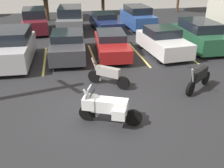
# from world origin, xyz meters

# --- Properties ---
(ground) EXTENTS (44.00, 44.00, 0.10)m
(ground) POSITION_xyz_m (0.00, 0.00, -0.05)
(ground) COLOR #262628
(motorcycle_touring) EXTENTS (2.11, 1.28, 1.34)m
(motorcycle_touring) POSITION_xyz_m (0.20, -0.92, 0.64)
(motorcycle_touring) COLOR black
(motorcycle_touring) RESTS_ON ground
(motorcycle_second) EXTENTS (1.79, 1.37, 1.25)m
(motorcycle_second) POSITION_xyz_m (4.59, 0.81, 0.56)
(motorcycle_second) COLOR black
(motorcycle_second) RESTS_ON ground
(motorcycle_third) EXTENTS (1.71, 1.41, 1.24)m
(motorcycle_third) POSITION_xyz_m (0.75, 1.98, 0.53)
(motorcycle_third) COLOR black
(motorcycle_third) RESTS_ON ground
(parking_stripes) EXTENTS (22.71, 4.70, 0.01)m
(parking_stripes) POSITION_xyz_m (-2.24, 6.02, 0.00)
(parking_stripes) COLOR #EAE066
(parking_stripes) RESTS_ON ground
(car_silver) EXTENTS (2.03, 4.54, 1.86)m
(car_silver) POSITION_xyz_m (-3.79, 5.87, 0.91)
(car_silver) COLOR #B7B7BC
(car_silver) RESTS_ON ground
(car_charcoal) EXTENTS (2.19, 4.79, 1.48)m
(car_charcoal) POSITION_xyz_m (-0.85, 6.36, 0.74)
(car_charcoal) COLOR #38383D
(car_charcoal) RESTS_ON ground
(car_red) EXTENTS (2.11, 4.72, 1.34)m
(car_red) POSITION_xyz_m (1.76, 6.25, 0.68)
(car_red) COLOR maroon
(car_red) RESTS_ON ground
(car_white) EXTENTS (2.25, 4.35, 1.58)m
(car_white) POSITION_xyz_m (4.87, 5.80, 0.76)
(car_white) COLOR white
(car_white) RESTS_ON ground
(car_green) EXTENTS (2.00, 4.57, 1.77)m
(car_green) POSITION_xyz_m (7.60, 6.40, 0.88)
(car_green) COLOR #235638
(car_green) RESTS_ON ground
(car_far_maroon) EXTENTS (2.16, 4.38, 1.84)m
(car_far_maroon) POSITION_xyz_m (-3.18, 12.94, 0.90)
(car_far_maroon) COLOR maroon
(car_far_maroon) RESTS_ON ground
(car_far_grey) EXTENTS (2.35, 4.73, 1.98)m
(car_far_grey) POSITION_xyz_m (-0.35, 12.54, 0.98)
(car_far_grey) COLOR slate
(car_far_grey) RESTS_ON ground
(car_far_navy) EXTENTS (2.19, 4.71, 1.34)m
(car_far_navy) POSITION_xyz_m (2.47, 12.59, 0.68)
(car_far_navy) COLOR navy
(car_far_navy) RESTS_ON ground
(car_far_blue) EXTENTS (2.01, 4.79, 1.83)m
(car_far_blue) POSITION_xyz_m (5.30, 12.77, 0.90)
(car_far_blue) COLOR #2D519E
(car_far_blue) RESTS_ON ground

